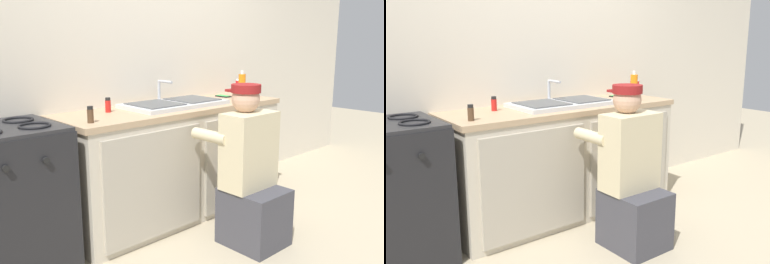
% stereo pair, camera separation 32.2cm
% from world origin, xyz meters
% --- Properties ---
extents(ground_plane, '(12.00, 12.00, 0.00)m').
position_xyz_m(ground_plane, '(0.00, 0.00, 0.00)').
color(ground_plane, tan).
extents(back_wall, '(6.00, 0.10, 2.50)m').
position_xyz_m(back_wall, '(0.00, 0.65, 1.25)').
color(back_wall, beige).
rests_on(back_wall, ground_plane).
extents(counter_cabinet, '(1.86, 0.62, 0.85)m').
position_xyz_m(counter_cabinet, '(0.00, 0.29, 0.42)').
color(counter_cabinet, beige).
rests_on(counter_cabinet, ground_plane).
extents(countertop, '(1.90, 0.62, 0.04)m').
position_xyz_m(countertop, '(0.00, 0.30, 0.87)').
color(countertop, tan).
rests_on(countertop, counter_cabinet).
extents(sink_double_basin, '(0.80, 0.44, 0.19)m').
position_xyz_m(sink_double_basin, '(0.00, 0.30, 0.91)').
color(sink_double_basin, silver).
rests_on(sink_double_basin, countertop).
extents(stove_range, '(0.62, 0.62, 0.92)m').
position_xyz_m(stove_range, '(-1.31, 0.30, 0.45)').
color(stove_range, black).
rests_on(stove_range, ground_plane).
extents(plumber_person, '(0.42, 0.61, 1.10)m').
position_xyz_m(plumber_person, '(0.04, -0.44, 0.46)').
color(plumber_person, '#3F3F47').
rests_on(plumber_person, ground_plane).
extents(spice_bottle_red, '(0.04, 0.04, 0.10)m').
position_xyz_m(spice_bottle_red, '(-0.54, 0.40, 0.94)').
color(spice_bottle_red, red).
rests_on(spice_bottle_red, countertop).
extents(cell_phone, '(0.07, 0.14, 0.01)m').
position_xyz_m(cell_phone, '(0.66, 0.39, 0.89)').
color(cell_phone, black).
rests_on(cell_phone, countertop).
extents(soap_bottle_orange, '(0.06, 0.06, 0.25)m').
position_xyz_m(soap_bottle_orange, '(0.62, 0.15, 1.00)').
color(soap_bottle_orange, orange).
rests_on(soap_bottle_orange, countertop).
extents(spice_bottle_pepper, '(0.04, 0.04, 0.10)m').
position_xyz_m(spice_bottle_pepper, '(-0.83, 0.14, 0.94)').
color(spice_bottle_pepper, '#513823').
rests_on(spice_bottle_pepper, countertop).
extents(soda_cup_red, '(0.08, 0.08, 0.15)m').
position_xyz_m(soda_cup_red, '(0.81, 0.33, 0.96)').
color(soda_cup_red, red).
rests_on(soda_cup_red, countertop).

